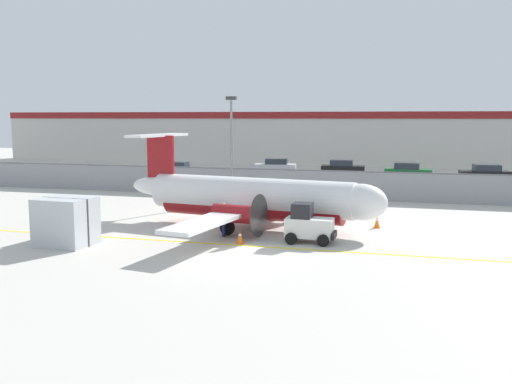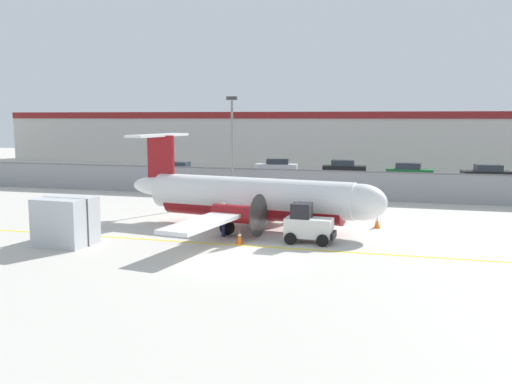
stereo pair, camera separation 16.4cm
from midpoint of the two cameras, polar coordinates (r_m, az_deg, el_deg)
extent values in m
plane|color=#BCB7AD|center=(24.56, -3.23, -6.35)|extent=(140.00, 140.00, 0.00)
cube|color=yellow|center=(26.41, -1.84, -5.35)|extent=(84.00, 0.20, 0.01)
cube|color=gray|center=(41.59, 4.69, 0.75)|extent=(98.00, 0.04, 2.00)
cylinder|color=slate|center=(41.48, 4.71, 2.19)|extent=(98.00, 0.10, 0.10)
cube|color=#38383A|center=(52.97, 7.00, 1.15)|extent=(98.00, 17.00, 0.12)
cube|color=beige|center=(71.05, 9.25, 5.29)|extent=(91.00, 8.00, 6.50)
cube|color=maroon|center=(67.03, 8.92, 7.61)|extent=(91.00, 0.20, 0.80)
cylinder|color=white|center=(30.26, -0.66, -0.33)|extent=(11.43, 3.57, 1.90)
ellipsoid|color=white|center=(28.33, 10.30, -0.99)|extent=(2.84, 2.17, 1.80)
ellipsoid|color=white|center=(33.13, -10.01, 0.58)|extent=(3.30, 1.51, 1.05)
cylinder|color=maroon|center=(30.34, -0.66, -1.31)|extent=(10.23, 2.98, 1.48)
cube|color=white|center=(30.31, -0.48, -1.41)|extent=(3.98, 16.06, 0.18)
cylinder|color=maroon|center=(32.59, 1.73, -0.78)|extent=(2.31, 1.22, 0.90)
cone|color=black|center=(32.17, 3.63, -0.90)|extent=(0.51, 0.50, 0.44)
cylinder|color=#262626|center=(32.12, 3.88, -0.92)|extent=(0.35, 2.08, 2.10)
cylinder|color=maroon|center=(27.90, -2.33, -2.19)|extent=(2.31, 1.22, 0.90)
cone|color=black|center=(27.42, -0.17, -2.36)|extent=(0.51, 0.50, 0.44)
cylinder|color=#262626|center=(27.36, 0.12, -2.38)|extent=(0.35, 2.08, 2.10)
cube|color=maroon|center=(32.84, -9.65, 2.90)|extent=(1.71, 0.43, 3.10)
cube|color=white|center=(32.83, -9.92, 5.60)|extent=(1.81, 4.91, 0.14)
cylinder|color=#59595B|center=(29.00, 6.51, -2.65)|extent=(0.16, 0.16, 0.97)
cylinder|color=black|center=(29.09, 6.49, -3.60)|extent=(0.63, 0.31, 0.60)
cylinder|color=#59595B|center=(32.52, 0.49, -1.43)|extent=(0.16, 0.16, 0.90)
cylinder|color=black|center=(32.59, 0.49, -2.21)|extent=(0.78, 0.33, 0.76)
cylinder|color=#59595B|center=(28.57, -3.06, -2.68)|extent=(0.16, 0.16, 0.90)
cylinder|color=black|center=(28.66, -3.05, -3.56)|extent=(0.78, 0.33, 0.76)
cube|color=silver|center=(26.89, 5.19, -3.56)|extent=(2.22, 1.13, 0.90)
cube|color=black|center=(26.81, 4.47, -1.85)|extent=(0.91, 1.01, 0.70)
cube|color=black|center=(26.75, 7.60, -4.31)|extent=(0.18, 1.10, 0.30)
cylinder|color=black|center=(27.43, 6.96, -4.33)|extent=(0.56, 0.19, 0.56)
cylinder|color=black|center=(26.27, 6.53, -4.85)|extent=(0.56, 0.19, 0.56)
cylinder|color=black|center=(27.70, 3.89, -4.17)|extent=(0.56, 0.19, 0.56)
cylinder|color=black|center=(26.55, 3.33, -4.68)|extent=(0.56, 0.19, 0.56)
cylinder|color=#191E4C|center=(28.42, -3.44, -3.57)|extent=(0.21, 0.21, 0.85)
cylinder|color=#191E4C|center=(28.23, -3.40, -3.64)|extent=(0.21, 0.21, 0.85)
cylinder|color=orange|center=(28.19, -3.43, -2.16)|extent=(0.45, 0.45, 0.60)
cylinder|color=orange|center=(28.41, -3.47, -2.03)|extent=(0.13, 0.13, 0.55)
cylinder|color=orange|center=(27.97, -3.38, -2.17)|extent=(0.13, 0.13, 0.55)
sphere|color=tan|center=(28.12, -3.43, -1.28)|extent=(0.22, 0.22, 0.22)
cube|color=#B7BCC1|center=(27.69, -18.64, -2.83)|extent=(2.52, 2.14, 2.20)
cube|color=#333338|center=(27.69, -18.64, -2.83)|extent=(2.44, 0.23, 2.20)
cube|color=orange|center=(26.77, -1.78, -5.13)|extent=(0.36, 0.36, 0.04)
cone|color=orange|center=(26.70, -1.78, -4.46)|extent=(0.28, 0.28, 0.60)
cylinder|color=white|center=(26.69, -1.78, -4.30)|extent=(0.17, 0.17, 0.08)
cube|color=orange|center=(31.17, 11.84, -3.49)|extent=(0.36, 0.36, 0.04)
cone|color=orange|center=(31.11, 11.86, -2.91)|extent=(0.28, 0.28, 0.60)
cylinder|color=white|center=(31.10, 11.86, -2.76)|extent=(0.17, 0.17, 0.08)
cube|color=orange|center=(28.83, -0.07, -4.22)|extent=(0.36, 0.36, 0.04)
cone|color=orange|center=(28.76, -0.07, -3.59)|extent=(0.28, 0.28, 0.60)
cylinder|color=white|center=(28.75, -0.07, -3.44)|extent=(0.17, 0.17, 0.08)
cube|color=orange|center=(32.92, 1.64, -2.75)|extent=(0.36, 0.36, 0.04)
cone|color=orange|center=(32.86, 1.64, -2.20)|extent=(0.28, 0.28, 0.60)
cylinder|color=white|center=(32.85, 1.64, -2.06)|extent=(0.17, 0.17, 0.08)
cube|color=navy|center=(54.45, -8.25, 2.02)|extent=(4.29, 1.95, 0.80)
cube|color=#262D38|center=(54.34, -8.11, 2.73)|extent=(2.29, 1.69, 0.56)
cylinder|color=black|center=(54.15, -9.96, 1.61)|extent=(0.61, 0.24, 0.60)
cylinder|color=black|center=(55.81, -9.27, 1.80)|extent=(0.61, 0.24, 0.60)
cylinder|color=black|center=(53.17, -7.16, 1.56)|extent=(0.61, 0.24, 0.60)
cylinder|color=black|center=(54.86, -6.55, 1.75)|extent=(0.61, 0.24, 0.60)
cube|color=silver|center=(58.03, 1.85, 2.42)|extent=(4.38, 2.22, 0.80)
cube|color=#262D38|center=(57.96, 2.00, 3.09)|extent=(2.38, 1.83, 0.56)
cylinder|color=black|center=(57.34, 0.35, 2.05)|extent=(0.62, 0.27, 0.60)
cylinder|color=black|center=(59.12, 0.59, 2.21)|extent=(0.62, 0.27, 0.60)
cylinder|color=black|center=(57.03, 3.14, 2.01)|extent=(0.62, 0.27, 0.60)
cylinder|color=black|center=(58.82, 3.30, 2.17)|extent=(0.62, 0.27, 0.60)
cube|color=black|center=(56.87, 8.61, 2.24)|extent=(4.29, 1.94, 0.80)
cube|color=#262D38|center=(56.82, 8.47, 2.93)|extent=(2.29, 1.68, 0.56)
cylinder|color=black|center=(57.72, 10.05, 1.97)|extent=(0.61, 0.23, 0.60)
cylinder|color=black|center=(55.93, 9.98, 1.79)|extent=(0.61, 0.23, 0.60)
cylinder|color=black|center=(57.89, 7.28, 2.04)|extent=(0.61, 0.23, 0.60)
cylinder|color=black|center=(56.11, 7.12, 1.87)|extent=(0.61, 0.23, 0.60)
cube|color=#19662D|center=(54.49, 14.92, 1.84)|extent=(4.30, 1.96, 0.80)
cube|color=#262D38|center=(54.44, 14.79, 2.56)|extent=(2.29, 1.69, 0.56)
cylinder|color=black|center=(55.34, 16.42, 1.54)|extent=(0.61, 0.24, 0.60)
cylinder|color=black|center=(53.55, 16.33, 1.35)|extent=(0.61, 0.24, 0.60)
cylinder|color=black|center=(55.53, 13.54, 1.66)|extent=(0.61, 0.24, 0.60)
cylinder|color=black|center=(53.75, 13.35, 1.48)|extent=(0.61, 0.24, 0.60)
cube|color=black|center=(54.64, 21.81, 1.57)|extent=(4.39, 2.25, 0.80)
cube|color=#262D38|center=(54.62, 21.99, 2.28)|extent=(2.39, 1.84, 0.56)
cylinder|color=black|center=(53.47, 20.57, 1.17)|extent=(0.62, 0.28, 0.60)
cylinder|color=black|center=(55.22, 20.16, 1.38)|extent=(0.62, 0.28, 0.60)
cylinder|color=black|center=(54.17, 23.46, 1.10)|extent=(0.62, 0.28, 0.60)
cylinder|color=black|center=(55.90, 22.96, 1.31)|extent=(0.62, 0.28, 0.60)
cylinder|color=slate|center=(39.26, -2.59, 4.03)|extent=(0.16, 0.16, 7.00)
cube|color=#333333|center=(39.21, -2.62, 9.36)|extent=(0.70, 0.30, 0.24)
camera|label=1|loc=(0.08, -90.15, -0.02)|focal=40.00mm
camera|label=2|loc=(0.08, 89.85, 0.02)|focal=40.00mm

